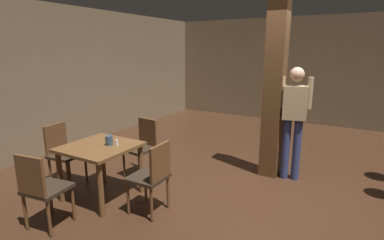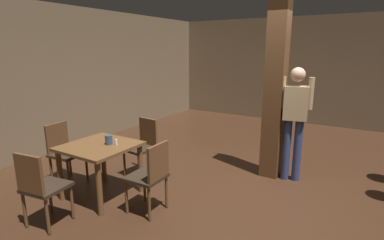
# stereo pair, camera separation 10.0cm
# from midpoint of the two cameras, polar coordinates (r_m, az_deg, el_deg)

# --- Properties ---
(ground_plane) EXTENTS (10.80, 10.80, 0.00)m
(ground_plane) POSITION_cam_midpoint_polar(r_m,az_deg,el_deg) (4.57, 12.97, -12.59)
(ground_plane) COLOR #382114
(wall_back) EXTENTS (8.00, 0.10, 2.80)m
(wall_back) POSITION_cam_midpoint_polar(r_m,az_deg,el_deg) (8.54, 23.36, 8.48)
(wall_back) COLOR #756047
(wall_back) RESTS_ON ground_plane
(wall_left) EXTENTS (0.10, 9.00, 2.80)m
(wall_left) POSITION_cam_midpoint_polar(r_m,az_deg,el_deg) (6.56, -21.75, 7.46)
(wall_left) COLOR #756047
(wall_left) RESTS_ON ground_plane
(pillar) EXTENTS (0.28, 0.28, 2.80)m
(pillar) POSITION_cam_midpoint_polar(r_m,az_deg,el_deg) (4.71, 16.20, 5.88)
(pillar) COLOR brown
(pillar) RESTS_ON ground_plane
(dining_table) EXTENTS (0.88, 0.88, 0.73)m
(dining_table) POSITION_cam_midpoint_polar(r_m,az_deg,el_deg) (4.20, -16.43, -6.25)
(dining_table) COLOR brown
(dining_table) RESTS_ON ground_plane
(chair_west) EXTENTS (0.46, 0.46, 0.89)m
(chair_west) POSITION_cam_midpoint_polar(r_m,az_deg,el_deg) (4.86, -22.70, -5.23)
(chair_west) COLOR #2D2319
(chair_west) RESTS_ON ground_plane
(chair_north) EXTENTS (0.47, 0.47, 0.89)m
(chair_north) POSITION_cam_midpoint_polar(r_m,az_deg,el_deg) (4.81, -8.68, -4.52)
(chair_north) COLOR #2D2319
(chair_north) RESTS_ON ground_plane
(chair_east) EXTENTS (0.43, 0.43, 0.89)m
(chair_east) POSITION_cam_midpoint_polar(r_m,az_deg,el_deg) (3.69, -7.05, -10.15)
(chair_east) COLOR #2D2319
(chair_east) RESTS_ON ground_plane
(chair_south) EXTENTS (0.48, 0.48, 0.89)m
(chair_south) POSITION_cam_midpoint_polar(r_m,az_deg,el_deg) (3.75, -26.23, -11.10)
(chair_south) COLOR #2D2319
(chair_south) RESTS_ON ground_plane
(napkin_cup) EXTENTS (0.10, 0.10, 0.13)m
(napkin_cup) POSITION_cam_midpoint_polar(r_m,az_deg,el_deg) (4.12, -14.92, -3.67)
(napkin_cup) COLOR #33475B
(napkin_cup) RESTS_ON dining_table
(salt_shaker) EXTENTS (0.03, 0.03, 0.08)m
(salt_shaker) POSITION_cam_midpoint_polar(r_m,az_deg,el_deg) (4.09, -13.57, -4.09)
(salt_shaker) COLOR silver
(salt_shaker) RESTS_ON dining_table
(standing_person) EXTENTS (0.47, 0.27, 1.72)m
(standing_person) POSITION_cam_midpoint_polar(r_m,az_deg,el_deg) (4.70, 19.53, 0.68)
(standing_person) COLOR tan
(standing_person) RESTS_ON ground_plane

